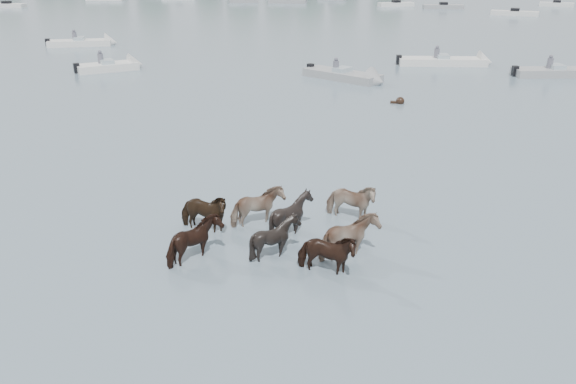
# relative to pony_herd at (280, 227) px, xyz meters

# --- Properties ---
(ground) EXTENTS (400.00, 400.00, 0.00)m
(ground) POSITION_rel_pony_herd_xyz_m (-2.28, -1.10, -0.50)
(ground) COLOR slate
(ground) RESTS_ON ground
(pony_herd) EXTENTS (5.83, 4.41, 1.37)m
(pony_herd) POSITION_rel_pony_herd_xyz_m (0.00, 0.00, 0.00)
(pony_herd) COLOR black
(pony_herd) RESTS_ON ground
(swimming_pony) EXTENTS (0.72, 0.44, 0.44)m
(swimming_pony) POSITION_rel_pony_herd_xyz_m (3.11, 16.37, -0.40)
(swimming_pony) COLOR black
(swimming_pony) RESTS_ON ground
(motorboat_a) EXTENTS (4.35, 3.95, 1.92)m
(motorboat_a) POSITION_rel_pony_herd_xyz_m (-15.30, 22.37, -0.27)
(motorboat_a) COLOR silver
(motorboat_a) RESTS_ON ground
(motorboat_b) EXTENTS (5.50, 4.15, 1.92)m
(motorboat_b) POSITION_rel_pony_herd_xyz_m (0.28, 21.57, -0.27)
(motorboat_b) COLOR gray
(motorboat_b) RESTS_ON ground
(motorboat_c) EXTENTS (6.63, 2.45, 1.92)m
(motorboat_c) POSITION_rel_pony_herd_xyz_m (6.77, 28.09, -0.28)
(motorboat_c) COLOR silver
(motorboat_c) RESTS_ON ground
(motorboat_d) EXTENTS (5.89, 2.81, 1.92)m
(motorboat_d) POSITION_rel_pony_herd_xyz_m (13.50, 25.51, -0.27)
(motorboat_d) COLOR gray
(motorboat_d) RESTS_ON ground
(motorboat_f) EXTENTS (5.67, 3.49, 1.92)m
(motorboat_f) POSITION_rel_pony_herd_xyz_m (-22.28, 31.79, -0.27)
(motorboat_f) COLOR silver
(motorboat_f) RESTS_ON ground
(distant_flotilla) EXTENTS (103.62, 25.80, 0.93)m
(distant_flotilla) POSITION_rel_pony_herd_xyz_m (-2.99, 74.44, -0.24)
(distant_flotilla) COLOR silver
(distant_flotilla) RESTS_ON ground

